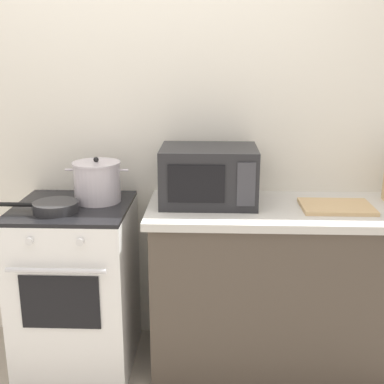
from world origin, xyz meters
The scene contains 8 objects.
back_wall centered at (0.30, 0.97, 1.25)m, with size 4.40×0.10×2.50m, color silver.
lower_cabinet_right centered at (0.90, 0.62, 0.44)m, with size 1.64×0.56×0.88m, color #4C4238.
countertop_right centered at (0.90, 0.62, 0.90)m, with size 1.70×0.60×0.04m, color beige.
stove centered at (-0.35, 0.60, 0.46)m, with size 0.60×0.64×0.92m.
stock_pot centered at (-0.23, 0.68, 1.03)m, with size 0.34×0.25×0.24m.
frying_pan centered at (-0.41, 0.49, 0.95)m, with size 0.43×0.23×0.05m.
microwave centered at (0.37, 0.68, 1.07)m, with size 0.50×0.37×0.30m.
cutting_board centered at (1.02, 0.60, 0.93)m, with size 0.36×0.26×0.02m, color tan.
Camera 1 is at (0.38, -1.87, 1.69)m, focal length 46.81 mm.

